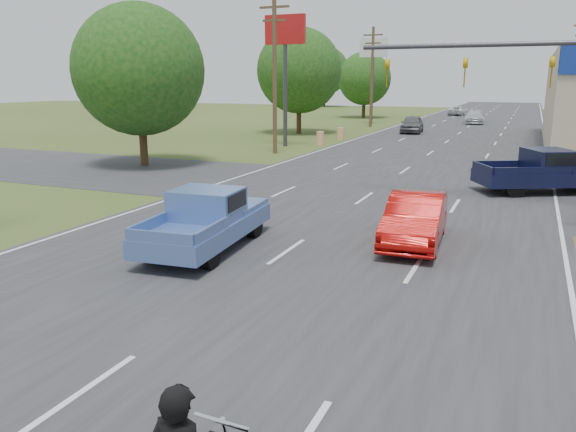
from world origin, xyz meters
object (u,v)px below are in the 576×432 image
at_px(distant_car_silver, 474,117).
at_px(distant_car_white, 459,111).
at_px(navy_pickup, 548,171).
at_px(red_convertible, 415,220).
at_px(distant_car_grey, 412,124).
at_px(blue_pickup, 208,218).

relative_size(distant_car_silver, distant_car_white, 1.18).
bearing_deg(navy_pickup, distant_car_white, 162.81).
xyz_separation_m(red_convertible, distant_car_white, (-6.58, 65.89, -0.13)).
height_order(distant_car_grey, distant_car_silver, distant_car_grey).
relative_size(navy_pickup, distant_car_grey, 1.28).
distance_m(red_convertible, navy_pickup, 10.76).
distance_m(red_convertible, distant_car_white, 66.22).
bearing_deg(distant_car_grey, navy_pickup, -73.10).
bearing_deg(distant_car_silver, navy_pickup, -86.42).
distance_m(blue_pickup, distant_car_silver, 53.56).
xyz_separation_m(distant_car_grey, distant_car_silver, (4.15, 14.37, -0.06)).
relative_size(red_convertible, distant_car_white, 1.03).
bearing_deg(blue_pickup, red_convertible, 21.86).
bearing_deg(blue_pickup, distant_car_silver, 82.16).
bearing_deg(distant_car_silver, blue_pickup, -98.37).
distance_m(navy_pickup, distant_car_grey, 28.46).
xyz_separation_m(navy_pickup, distant_car_grey, (-10.94, 26.27, -0.15)).
bearing_deg(distant_car_silver, distant_car_white, 97.07).
height_order(blue_pickup, navy_pickup, navy_pickup).
height_order(distant_car_grey, distant_car_white, distant_car_grey).
distance_m(distant_car_silver, distant_car_white, 15.55).
bearing_deg(distant_car_silver, distant_car_grey, -112.01).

